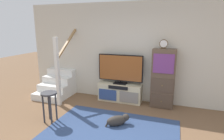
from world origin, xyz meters
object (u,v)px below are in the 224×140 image
object	(u,v)px
media_console	(120,92)
desk_clock	(164,44)
side_cabinet	(163,79)
dog	(118,120)
television	(120,68)
bar_stool_near	(49,100)

from	to	relation	value
media_console	desk_clock	size ratio (longest dim) A/B	5.19
desk_clock	side_cabinet	bearing A→B (deg)	22.17
media_console	desk_clock	world-z (taller)	desk_clock
media_console	dog	xyz separation A→B (m)	(0.35, -1.30, -0.13)
side_cabinet	television	bearing A→B (deg)	179.32
media_console	desk_clock	distance (m)	1.77
media_console	dog	distance (m)	1.36
television	dog	world-z (taller)	television
desk_clock	television	bearing A→B (deg)	178.52
media_console	television	bearing A→B (deg)	90.00
side_cabinet	dog	world-z (taller)	side_cabinet
media_console	dog	size ratio (longest dim) A/B	2.53
media_console	television	size ratio (longest dim) A/B	0.97
television	bar_stool_near	size ratio (longest dim) A/B	1.83
side_cabinet	bar_stool_near	world-z (taller)	side_cabinet
side_cabinet	bar_stool_near	distance (m)	2.79
bar_stool_near	side_cabinet	bearing A→B (deg)	36.26
dog	side_cabinet	bearing A→B (deg)	58.95
media_console	bar_stool_near	bearing A→B (deg)	-123.95
television	media_console	bearing A→B (deg)	-90.00
television	dog	xyz separation A→B (m)	(0.35, -1.33, -0.82)
media_console	desk_clock	xyz separation A→B (m)	(1.10, -0.00, 1.38)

